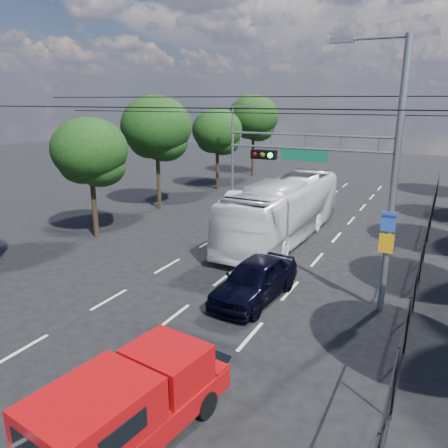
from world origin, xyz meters
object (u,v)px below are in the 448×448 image
Objects in this scene: red_pickup at (130,404)px; navy_hatchback at (255,279)px; signal_mast at (358,166)px; white_bus at (283,210)px; white_van at (236,200)px.

red_pickup is 1.13× the size of navy_hatchback.
signal_mast is at bearing 26.57° from navy_hatchback.
signal_mast is at bearing -51.18° from white_bus.
red_pickup is at bearing -82.01° from navy_hatchback.
red_pickup is at bearing -81.07° from white_bus.
white_van is at bearing 109.68° from red_pickup.
white_van is (-5.37, 5.15, -1.04)m from white_bus.
signal_mast is 10.70m from red_pickup.
signal_mast is 0.80× the size of white_bus.
red_pickup is 8.12m from navy_hatchback.
signal_mast is 8.86m from white_bus.
signal_mast is 16.17m from white_van.
signal_mast is 2.58× the size of white_van.
red_pickup reaches higher than navy_hatchback.
navy_hatchback is at bearing 93.45° from red_pickup.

